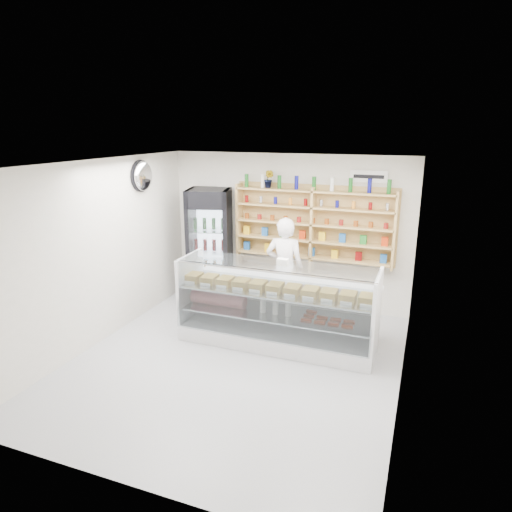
% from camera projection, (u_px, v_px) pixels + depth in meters
% --- Properties ---
extents(room, '(5.00, 5.00, 5.00)m').
position_uv_depth(room, '(234.00, 269.00, 6.15)').
color(room, '#A3A4A8').
rests_on(room, ground).
extents(display_counter, '(3.00, 0.90, 1.31)m').
position_uv_depth(display_counter, '(277.00, 322.00, 7.01)').
color(display_counter, white).
rests_on(display_counter, floor).
extents(shop_worker, '(0.69, 0.49, 1.79)m').
position_uv_depth(shop_worker, '(285.00, 268.00, 7.86)').
color(shop_worker, white).
rests_on(shop_worker, floor).
extents(drinks_cooler, '(0.94, 0.93, 2.15)m').
position_uv_depth(drinks_cooler, '(210.00, 246.00, 8.63)').
color(drinks_cooler, black).
rests_on(drinks_cooler, floor).
extents(wall_shelving, '(2.84, 0.28, 1.33)m').
position_uv_depth(wall_shelving, '(313.00, 224.00, 8.03)').
color(wall_shelving, tan).
rests_on(wall_shelving, back_wall).
extents(potted_plant, '(0.21, 0.18, 0.32)m').
position_uv_depth(potted_plant, '(269.00, 179.00, 8.10)').
color(potted_plant, '#1E6626').
rests_on(potted_plant, wall_shelving).
extents(security_mirror, '(0.15, 0.50, 0.50)m').
position_uv_depth(security_mirror, '(143.00, 176.00, 7.68)').
color(security_mirror, silver).
rests_on(security_mirror, left_wall).
extents(wall_sign, '(0.62, 0.03, 0.20)m').
position_uv_depth(wall_sign, '(369.00, 177.00, 7.61)').
color(wall_sign, white).
rests_on(wall_sign, back_wall).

